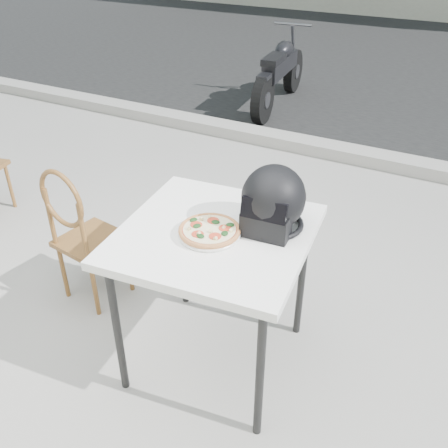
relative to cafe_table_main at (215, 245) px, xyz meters
The scene contains 9 objects.
ground 0.89m from the cafe_table_main, behind, with size 80.00×80.00×0.00m, color #9A9892.
street_asphalt 6.99m from the cafe_table_main, 93.61° to the left, with size 30.00×8.00×0.00m, color black.
curb 3.05m from the cafe_table_main, 98.48° to the left, with size 30.00×0.25×0.12m, color #98948E.
cafe_table_main is the anchor object (origin of this frame).
plate 0.09m from the cafe_table_main, 96.95° to the right, with size 0.32×0.32×0.02m.
pizza 0.11m from the cafe_table_main, 97.01° to the right, with size 0.38×0.38×0.04m.
helmet 0.35m from the cafe_table_main, 36.32° to the left, with size 0.33×0.34×0.31m.
cafe_chair_main 0.98m from the cafe_table_main, behind, with size 0.41×0.41×0.95m.
motorcycle 4.32m from the cafe_table_main, 108.10° to the left, with size 0.48×1.86×0.92m.
Camera 1 is at (1.40, -1.66, 2.14)m, focal length 40.00 mm.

